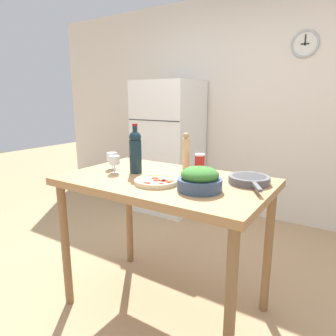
{
  "coord_description": "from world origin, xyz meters",
  "views": [
    {
      "loc": [
        1.01,
        -1.52,
        1.42
      ],
      "look_at": [
        0.0,
        0.04,
        0.99
      ],
      "focal_mm": 32.0,
      "sensor_mm": 36.0,
      "label": 1
    }
  ],
  "objects_px": {
    "wine_bottle": "(135,151)",
    "wine_glass_far": "(112,157)",
    "cast_iron_skillet": "(249,179)",
    "salad_bowl": "(200,180)",
    "salt_canister": "(200,162)",
    "wine_glass_near": "(114,161)",
    "homemade_pizza": "(157,181)",
    "pepper_mill": "(186,152)",
    "refrigerator": "(169,147)"
  },
  "relations": [
    {
      "from": "salad_bowl",
      "to": "salt_canister",
      "type": "distance_m",
      "value": 0.47
    },
    {
      "from": "wine_bottle",
      "to": "wine_glass_far",
      "type": "relative_size",
      "value": 2.83
    },
    {
      "from": "refrigerator",
      "to": "wine_bottle",
      "type": "distance_m",
      "value": 1.82
    },
    {
      "from": "pepper_mill",
      "to": "salad_bowl",
      "type": "xyz_separation_m",
      "value": [
        0.31,
        -0.4,
        -0.07
      ]
    },
    {
      "from": "wine_glass_near",
      "to": "salt_canister",
      "type": "xyz_separation_m",
      "value": [
        0.45,
        0.37,
        -0.02
      ]
    },
    {
      "from": "homemade_pizza",
      "to": "wine_bottle",
      "type": "bearing_deg",
      "value": 152.43
    },
    {
      "from": "wine_bottle",
      "to": "homemade_pizza",
      "type": "distance_m",
      "value": 0.33
    },
    {
      "from": "wine_bottle",
      "to": "cast_iron_skillet",
      "type": "distance_m",
      "value": 0.76
    },
    {
      "from": "wine_glass_far",
      "to": "homemade_pizza",
      "type": "relative_size",
      "value": 0.44
    },
    {
      "from": "refrigerator",
      "to": "salt_canister",
      "type": "relative_size",
      "value": 13.75
    },
    {
      "from": "salad_bowl",
      "to": "salt_canister",
      "type": "relative_size",
      "value": 2.07
    },
    {
      "from": "wine_glass_near",
      "to": "pepper_mill",
      "type": "relative_size",
      "value": 0.45
    },
    {
      "from": "wine_glass_far",
      "to": "pepper_mill",
      "type": "bearing_deg",
      "value": 30.65
    },
    {
      "from": "wine_bottle",
      "to": "homemade_pizza",
      "type": "xyz_separation_m",
      "value": [
        0.27,
        -0.14,
        -0.14
      ]
    },
    {
      "from": "homemade_pizza",
      "to": "cast_iron_skillet",
      "type": "xyz_separation_m",
      "value": [
        0.46,
        0.3,
        0.01
      ]
    },
    {
      "from": "pepper_mill",
      "to": "salt_canister",
      "type": "relative_size",
      "value": 2.21
    },
    {
      "from": "refrigerator",
      "to": "wine_bottle",
      "type": "height_order",
      "value": "refrigerator"
    },
    {
      "from": "wine_glass_far",
      "to": "cast_iron_skillet",
      "type": "distance_m",
      "value": 0.97
    },
    {
      "from": "refrigerator",
      "to": "wine_glass_far",
      "type": "xyz_separation_m",
      "value": [
        0.56,
        -1.62,
        0.19
      ]
    },
    {
      "from": "refrigerator",
      "to": "wine_bottle",
      "type": "relative_size",
      "value": 4.9
    },
    {
      "from": "wine_bottle",
      "to": "salt_canister",
      "type": "distance_m",
      "value": 0.45
    },
    {
      "from": "pepper_mill",
      "to": "wine_glass_far",
      "type": "bearing_deg",
      "value": -149.35
    },
    {
      "from": "cast_iron_skillet",
      "to": "wine_glass_far",
      "type": "bearing_deg",
      "value": -170.87
    },
    {
      "from": "salad_bowl",
      "to": "wine_glass_near",
      "type": "bearing_deg",
      "value": 175.91
    },
    {
      "from": "wine_bottle",
      "to": "salt_canister",
      "type": "xyz_separation_m",
      "value": [
        0.33,
        0.29,
        -0.09
      ]
    },
    {
      "from": "wine_bottle",
      "to": "wine_glass_near",
      "type": "distance_m",
      "value": 0.16
    },
    {
      "from": "refrigerator",
      "to": "pepper_mill",
      "type": "distance_m",
      "value": 1.7
    },
    {
      "from": "wine_glass_far",
      "to": "wine_glass_near",
      "type": "bearing_deg",
      "value": -39.64
    },
    {
      "from": "wine_glass_near",
      "to": "refrigerator",
      "type": "bearing_deg",
      "value": 111.07
    },
    {
      "from": "wine_glass_near",
      "to": "cast_iron_skillet",
      "type": "height_order",
      "value": "wine_glass_near"
    },
    {
      "from": "wine_glass_near",
      "to": "homemade_pizza",
      "type": "xyz_separation_m",
      "value": [
        0.39,
        -0.06,
        -0.07
      ]
    },
    {
      "from": "salad_bowl",
      "to": "salt_canister",
      "type": "bearing_deg",
      "value": 116.91
    },
    {
      "from": "refrigerator",
      "to": "salad_bowl",
      "type": "relative_size",
      "value": 6.63
    },
    {
      "from": "pepper_mill",
      "to": "salad_bowl",
      "type": "height_order",
      "value": "pepper_mill"
    },
    {
      "from": "wine_glass_far",
      "to": "salad_bowl",
      "type": "distance_m",
      "value": 0.78
    },
    {
      "from": "wine_glass_near",
      "to": "salt_canister",
      "type": "distance_m",
      "value": 0.59
    },
    {
      "from": "wine_glass_near",
      "to": "homemade_pizza",
      "type": "bearing_deg",
      "value": -9.03
    },
    {
      "from": "wine_bottle",
      "to": "wine_glass_far",
      "type": "distance_m",
      "value": 0.23
    },
    {
      "from": "wine_bottle",
      "to": "salt_canister",
      "type": "height_order",
      "value": "wine_bottle"
    },
    {
      "from": "homemade_pizza",
      "to": "refrigerator",
      "type": "bearing_deg",
      "value": 120.65
    },
    {
      "from": "wine_glass_near",
      "to": "wine_glass_far",
      "type": "xyz_separation_m",
      "value": [
        -0.1,
        0.08,
        0.0
      ]
    },
    {
      "from": "refrigerator",
      "to": "salad_bowl",
      "type": "distance_m",
      "value": 2.2
    },
    {
      "from": "pepper_mill",
      "to": "cast_iron_skillet",
      "type": "height_order",
      "value": "pepper_mill"
    },
    {
      "from": "pepper_mill",
      "to": "salt_canister",
      "type": "bearing_deg",
      "value": 10.42
    },
    {
      "from": "wine_bottle",
      "to": "wine_glass_far",
      "type": "height_order",
      "value": "wine_bottle"
    },
    {
      "from": "wine_glass_far",
      "to": "homemade_pizza",
      "type": "bearing_deg",
      "value": -16.51
    },
    {
      "from": "salad_bowl",
      "to": "refrigerator",
      "type": "bearing_deg",
      "value": 127.06
    },
    {
      "from": "wine_glass_far",
      "to": "pepper_mill",
      "type": "height_order",
      "value": "pepper_mill"
    },
    {
      "from": "wine_glass_far",
      "to": "homemade_pizza",
      "type": "xyz_separation_m",
      "value": [
        0.49,
        -0.15,
        -0.07
      ]
    },
    {
      "from": "wine_bottle",
      "to": "homemade_pizza",
      "type": "relative_size",
      "value": 1.25
    }
  ]
}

